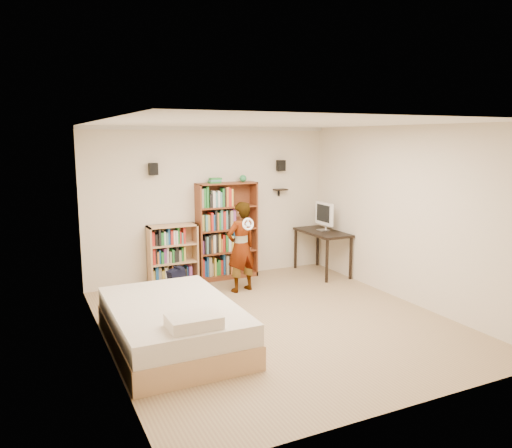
{
  "coord_description": "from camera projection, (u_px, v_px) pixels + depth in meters",
  "views": [
    {
      "loc": [
        -3.08,
        -5.8,
        2.51
      ],
      "look_at": [
        -0.02,
        0.6,
        1.28
      ],
      "focal_mm": 35.0,
      "sensor_mm": 36.0,
      "label": 1
    }
  ],
  "objects": [
    {
      "name": "speaker_right",
      "position": [
        281.0,
        166.0,
        9.26
      ],
      "size": [
        0.14,
        0.12,
        0.2
      ],
      "primitive_type": "cube",
      "color": "black",
      "rests_on": "room_shell"
    },
    {
      "name": "low_bookshelf",
      "position": [
        173.0,
        255.0,
        8.56
      ],
      "size": [
        0.84,
        0.31,
        1.05
      ],
      "primitive_type": null,
      "color": "tan",
      "rests_on": "ground"
    },
    {
      "name": "tall_bookshelf",
      "position": [
        227.0,
        231.0,
        8.93
      ],
      "size": [
        1.09,
        0.32,
        1.73
      ],
      "primitive_type": null,
      "color": "brown",
      "rests_on": "ground"
    },
    {
      "name": "ground",
      "position": [
        276.0,
        322.0,
        6.9
      ],
      "size": [
        4.5,
        5.0,
        0.01
      ],
      "primitive_type": "cube",
      "color": "tan",
      "rests_on": "ground"
    },
    {
      "name": "wall_shelf",
      "position": [
        280.0,
        190.0,
        9.35
      ],
      "size": [
        0.25,
        0.16,
        0.02
      ],
      "primitive_type": "cube",
      "color": "black",
      "rests_on": "room_shell"
    },
    {
      "name": "room_shell",
      "position": [
        277.0,
        195.0,
        6.6
      ],
      "size": [
        4.52,
        5.02,
        2.71
      ],
      "color": "beige",
      "rests_on": "ground"
    },
    {
      "name": "speaker_left",
      "position": [
        153.0,
        169.0,
        8.24
      ],
      "size": [
        0.14,
        0.12,
        0.2
      ],
      "primitive_type": "cube",
      "color": "black",
      "rests_on": "room_shell"
    },
    {
      "name": "navy_bag",
      "position": [
        177.0,
        279.0,
        8.24
      ],
      "size": [
        0.35,
        0.28,
        0.41
      ],
      "primitive_type": null,
      "rotation": [
        0.0,
        0.0,
        0.32
      ],
      "color": "black",
      "rests_on": "ground"
    },
    {
      "name": "daybed",
      "position": [
        172.0,
        319.0,
        6.07
      ],
      "size": [
        1.44,
        2.22,
        0.66
      ],
      "primitive_type": null,
      "color": "white",
      "rests_on": "ground"
    },
    {
      "name": "imac",
      "position": [
        323.0,
        217.0,
        9.26
      ],
      "size": [
        0.18,
        0.53,
        0.52
      ],
      "primitive_type": null,
      "rotation": [
        0.0,
        0.0,
        -0.15
      ],
      "color": "white",
      "rests_on": "computer_desk"
    },
    {
      "name": "person",
      "position": [
        241.0,
        247.0,
        8.16
      ],
      "size": [
        0.61,
        0.48,
        1.49
      ],
      "primitive_type": "imported",
      "rotation": [
        0.0,
        0.0,
        3.38
      ],
      "color": "black",
      "rests_on": "ground"
    },
    {
      "name": "computer_desk",
      "position": [
        322.0,
        252.0,
        9.29
      ],
      "size": [
        0.59,
        1.18,
        0.8
      ],
      "primitive_type": null,
      "color": "black",
      "rests_on": "ground"
    },
    {
      "name": "wii_wheel",
      "position": [
        248.0,
        224.0,
        7.84
      ],
      "size": [
        0.2,
        0.08,
        0.2
      ],
      "primitive_type": "torus",
      "rotation": [
        1.36,
        0.0,
        0.0
      ],
      "color": "white",
      "rests_on": "person"
    },
    {
      "name": "crown_molding",
      "position": [
        278.0,
        125.0,
        6.44
      ],
      "size": [
        4.5,
        5.0,
        0.06
      ],
      "color": "silver",
      "rests_on": "room_shell"
    }
  ]
}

